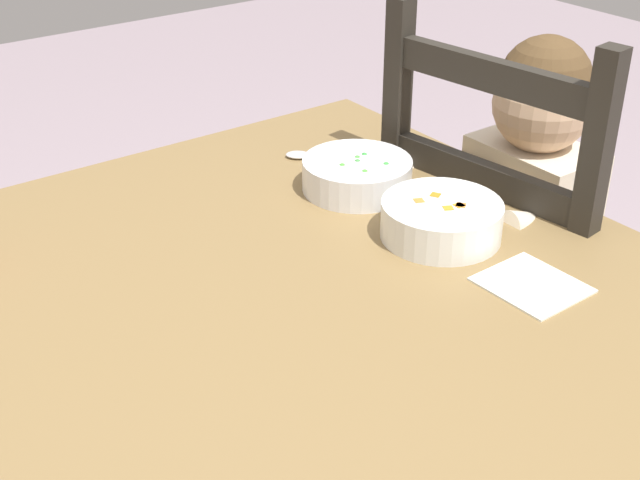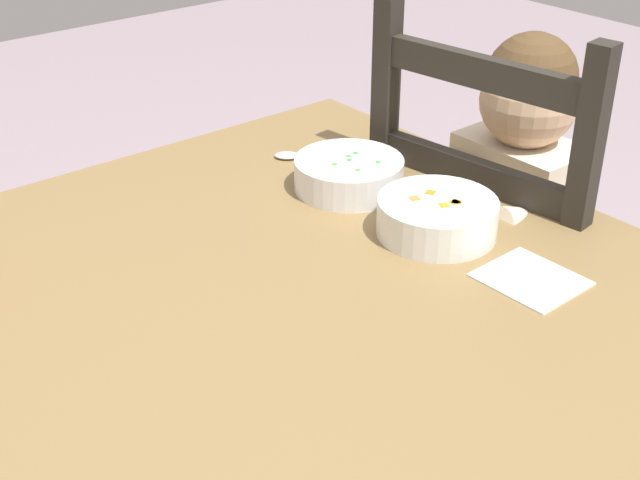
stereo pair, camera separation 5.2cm
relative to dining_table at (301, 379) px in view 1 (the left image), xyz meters
name	(u,v)px [view 1 (the left image)]	position (x,y,z in m)	size (l,w,h in m)	color
dining_table	(301,379)	(0.00, 0.00, 0.00)	(1.20, 1.08, 0.75)	olive
dining_chair	(512,296)	(-0.14, 0.59, -0.17)	(0.47, 0.47, 1.03)	#29251F
child_figure	(517,219)	(-0.15, 0.58, -0.01)	(0.32, 0.31, 0.97)	beige
bowl_of_peas	(357,174)	(-0.25, 0.29, 0.13)	(0.18, 0.18, 0.05)	white
bowl_of_carrots	(441,219)	(-0.05, 0.29, 0.13)	(0.18, 0.18, 0.06)	white
spoon	(310,156)	(-0.40, 0.30, 0.10)	(0.11, 0.12, 0.01)	silver
paper_napkin	(532,285)	(0.12, 0.29, 0.10)	(0.13, 0.12, 0.00)	white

